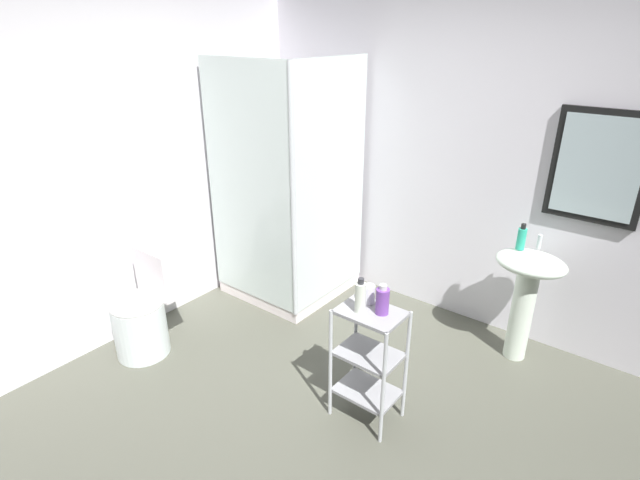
% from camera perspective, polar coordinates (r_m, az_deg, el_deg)
% --- Properties ---
extents(ground_plane, '(4.20, 4.20, 0.02)m').
position_cam_1_polar(ground_plane, '(3.07, -1.08, -22.25)').
color(ground_plane, '#525347').
extents(wall_back, '(4.20, 0.14, 2.50)m').
position_cam_1_polar(wall_back, '(3.86, 16.63, 8.57)').
color(wall_back, white).
rests_on(wall_back, ground_plane).
extents(wall_left, '(0.10, 4.20, 2.50)m').
position_cam_1_polar(wall_left, '(3.73, -24.13, 6.92)').
color(wall_left, white).
rests_on(wall_left, ground_plane).
extents(shower_stall, '(0.92, 0.92, 2.00)m').
position_cam_1_polar(shower_stall, '(4.20, -3.46, -0.73)').
color(shower_stall, white).
rests_on(shower_stall, ground_plane).
extents(pedestal_sink, '(0.46, 0.37, 0.81)m').
position_cam_1_polar(pedestal_sink, '(3.62, 22.96, -4.85)').
color(pedestal_sink, white).
rests_on(pedestal_sink, ground_plane).
extents(sink_faucet, '(0.03, 0.03, 0.10)m').
position_cam_1_polar(sink_faucet, '(3.62, 24.19, -0.18)').
color(sink_faucet, silver).
rests_on(sink_faucet, pedestal_sink).
extents(toilet, '(0.37, 0.49, 0.76)m').
position_cam_1_polar(toilet, '(3.76, -19.70, -7.90)').
color(toilet, white).
rests_on(toilet, ground_plane).
extents(storage_cart, '(0.38, 0.28, 0.74)m').
position_cam_1_polar(storage_cart, '(2.93, 5.69, -13.30)').
color(storage_cart, silver).
rests_on(storage_cart, ground_plane).
extents(hand_soap_bottle, '(0.06, 0.06, 0.18)m').
position_cam_1_polar(hand_soap_bottle, '(3.55, 22.42, 0.21)').
color(hand_soap_bottle, '#2DBC99').
rests_on(hand_soap_bottle, pedestal_sink).
extents(lotion_bottle_white, '(0.06, 0.06, 0.21)m').
position_cam_1_polar(lotion_bottle_white, '(2.70, 4.73, -6.64)').
color(lotion_bottle_white, white).
rests_on(lotion_bottle_white, storage_cart).
extents(conditioner_bottle_purple, '(0.07, 0.07, 0.18)m').
position_cam_1_polar(conditioner_bottle_purple, '(2.71, 7.29, -7.02)').
color(conditioner_bottle_purple, purple).
rests_on(conditioner_bottle_purple, storage_cart).
extents(rinse_cup, '(0.08, 0.08, 0.11)m').
position_cam_1_polar(rinse_cup, '(2.81, 5.65, -6.30)').
color(rinse_cup, silver).
rests_on(rinse_cup, storage_cart).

